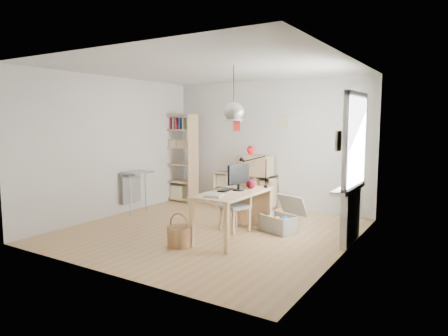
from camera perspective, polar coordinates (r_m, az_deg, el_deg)
The scene contains 20 objects.
ground at distance 6.86m, azimuth -2.05°, elevation -8.95°, with size 4.50×4.50×0.00m, color tan.
room_shell at distance 6.19m, azimuth 1.37°, elevation 8.10°, with size 4.50×4.50×4.50m.
window_unit at distance 6.27m, azimuth 18.33°, elevation 3.61°, with size 0.07×1.16×1.46m.
radiator at distance 6.43m, azimuth 17.64°, elevation -6.65°, with size 0.10×0.80×0.80m, color silver.
windowsill at distance 6.36m, azimuth 17.34°, elevation -2.84°, with size 0.22×1.20×0.06m, color silver.
desk at distance 6.30m, azimuth 1.34°, elevation -4.22°, with size 0.70×1.50×0.75m.
cube_shelf at distance 8.77m, azimuth 2.93°, elevation -3.47°, with size 1.40×0.38×0.72m.
tall_bookshelf at distance 9.29m, azimuth -6.38°, elevation 1.98°, with size 0.80×0.38×2.00m.
side_table at distance 8.25m, azimuth -12.56°, elevation -1.68°, with size 0.40×0.55×0.85m.
chair at distance 6.75m, azimuth 1.93°, elevation -5.08°, with size 0.52×0.52×0.83m.
wicker_basket at distance 6.05m, azimuth -6.41°, elevation -9.55°, with size 0.37×0.36×0.51m.
storage_chest at distance 6.83m, azimuth 8.13°, elevation -7.40°, with size 0.74×0.78×0.59m.
monitor at distance 6.35m, azimuth 2.09°, elevation -1.12°, with size 0.19×0.48×0.42m.
keyboard at distance 6.39m, azimuth 0.20°, elevation -3.14°, with size 0.14×0.36×0.02m, color black.
task_lamp at distance 6.69m, azimuth 4.00°, elevation 0.18°, with size 0.47×0.17×0.50m.
yarn_ball at distance 6.55m, azimuth 3.86°, elevation -2.31°, with size 0.15×0.15×0.15m, color #4D0A15.
paper_tray at distance 5.88m, azimuth -1.41°, elevation -3.94°, with size 0.23×0.29×0.03m, color silver.
drawer_chest at distance 8.51m, azimuth 4.47°, elevation 0.50°, with size 0.73×0.34×0.42m, color tan.
red_vase at distance 8.54m, azimuth 3.84°, elevation 2.57°, with size 0.16×0.16×0.19m, color #960D0C.
potted_plant at distance 6.63m, azimuth 17.89°, elevation -0.61°, with size 0.33×0.29×0.37m, color #225B25.
Camera 1 is at (3.67, -5.49, 1.86)m, focal length 32.00 mm.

